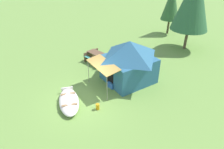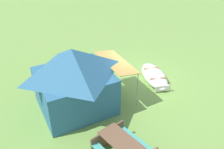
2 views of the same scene
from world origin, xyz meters
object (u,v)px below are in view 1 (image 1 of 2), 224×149
picnic_table (98,57)px  pine_tree_far_center (172,2)px  beached_rowboat (69,101)px  cooler_box (112,85)px  fuel_can (98,107)px  canvas_cabin_tent (129,61)px  pine_tree_back_left (194,0)px

picnic_table → pine_tree_far_center: bearing=110.7°
beached_rowboat → pine_tree_far_center: pine_tree_far_center is taller
picnic_table → cooler_box: size_ratio=5.06×
beached_rowboat → fuel_can: 1.73m
fuel_can → pine_tree_far_center: pine_tree_far_center is taller
canvas_cabin_tent → pine_tree_far_center: (-6.79, 8.25, 1.80)m
beached_rowboat → picnic_table: (-4.30, 3.32, 0.28)m
picnic_table → fuel_can: picnic_table is taller
picnic_table → pine_tree_far_center: (-3.48, 9.24, 2.77)m
beached_rowboat → pine_tree_back_left: size_ratio=0.41×
canvas_cabin_tent → pine_tree_back_left: 8.22m
fuel_can → pine_tree_far_center: size_ratio=0.07×
fuel_can → beached_rowboat: bearing=-127.7°
beached_rowboat → fuel_can: beached_rowboat is taller
picnic_table → pine_tree_back_left: (0.50, 8.20, 3.74)m
beached_rowboat → canvas_cabin_tent: canvas_cabin_tent is taller
picnic_table → cooler_box: 3.73m
picnic_table → canvas_cabin_tent: bearing=16.6°
canvas_cabin_tent → cooler_box: bearing=-74.1°
beached_rowboat → picnic_table: bearing=142.3°
canvas_cabin_tent → cooler_box: size_ratio=9.86×
fuel_can → pine_tree_back_left: 11.96m
beached_rowboat → cooler_box: (-0.60, 2.93, -0.02)m
cooler_box → pine_tree_far_center: pine_tree_far_center is taller
cooler_box → pine_tree_back_left: (-3.19, 8.58, 4.04)m
picnic_table → pine_tree_far_center: size_ratio=0.46×
beached_rowboat → canvas_cabin_tent: 4.59m
canvas_cabin_tent → pine_tree_far_center: pine_tree_far_center is taller
canvas_cabin_tent → fuel_can: 3.81m
pine_tree_far_center → picnic_table: bearing=-69.3°
cooler_box → beached_rowboat: bearing=-78.4°
beached_rowboat → canvas_cabin_tent: size_ratio=0.61×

